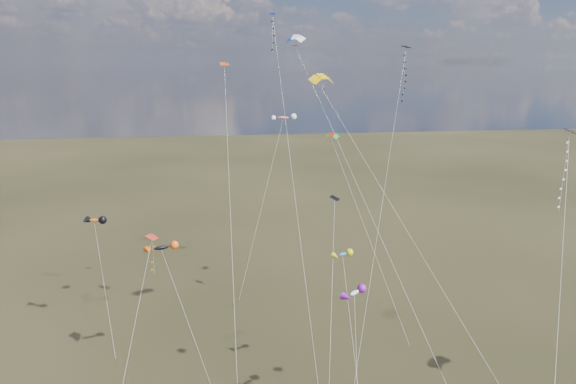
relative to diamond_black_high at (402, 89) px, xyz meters
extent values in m
cube|color=black|center=(0.56, 0.97, 4.90)|extent=(1.32, 1.31, 0.29)
cylinder|color=silver|center=(-4.49, -7.79, -12.19)|extent=(10.12, 17.55, 34.19)
cube|color=#0E1351|center=(-15.48, 1.67, 8.55)|extent=(0.83, 0.79, 0.30)
cylinder|color=silver|center=(-14.52, -10.01, -10.37)|extent=(1.96, 23.38, 37.85)
cube|color=black|center=(-11.89, -16.61, -8.77)|extent=(1.04, 1.06, 0.36)
cylinder|color=silver|center=(-13.28, -22.25, -19.03)|extent=(2.83, 11.32, 20.53)
cube|color=red|center=(-29.32, -8.37, -14.51)|extent=(1.39, 1.42, 0.39)
cylinder|color=silver|center=(-30.87, -14.05, -21.90)|extent=(3.11, 11.38, 14.79)
cube|color=#0F0F45|center=(3.94, -25.29, -1.86)|extent=(0.98, 1.00, 0.29)
cylinder|color=silver|center=(-2.21, -35.27, -15.57)|extent=(12.33, 19.99, 27.44)
cube|color=#D03C0A|center=(-21.22, -2.63, 2.94)|extent=(1.06, 1.02, 0.34)
cylinder|color=silver|center=(-21.24, -15.61, -13.17)|extent=(0.06, 25.98, 32.24)
cylinder|color=silver|center=(-3.28, -15.71, -13.81)|extent=(15.28, 21.14, 30.97)
cylinder|color=silver|center=(-7.96, -18.55, -11.80)|extent=(11.67, 27.75, 35.00)
cylinder|color=silver|center=(-4.46, -4.01, -17.40)|extent=(7.65, 10.28, 23.78)
cube|color=#332316|center=(-0.65, -9.14, -29.23)|extent=(0.10, 0.10, 0.12)
ellipsoid|color=black|center=(-28.42, -8.50, -15.70)|extent=(3.21, 1.91, 1.01)
cylinder|color=silver|center=(-25.81, -12.07, -22.49)|extent=(5.26, 7.16, 13.60)
ellipsoid|color=#C96210|center=(-37.26, 1.04, -15.30)|extent=(2.71, 1.80, 1.13)
cylinder|color=silver|center=(-35.80, -3.08, -22.29)|extent=(2.95, 8.28, 14.00)
cube|color=#332316|center=(-34.34, -7.21, -29.23)|extent=(0.10, 0.10, 0.12)
ellipsoid|color=silver|center=(-10.58, -19.58, -16.75)|extent=(2.44, 2.18, 0.95)
ellipsoid|color=red|center=(-12.40, 16.41, -4.97)|extent=(3.68, 2.09, 1.13)
cylinder|color=silver|center=(-16.23, 11.04, -17.13)|extent=(7.70, 10.76, 24.32)
cube|color=#332316|center=(-20.07, 5.68, -29.23)|extent=(0.10, 0.10, 0.12)
ellipsoid|color=blue|center=(-10.23, -13.56, -15.44)|extent=(2.04, 1.45, 0.78)
cylinder|color=silver|center=(-10.20, -18.20, -22.36)|extent=(0.08, 9.30, 13.86)
camera|label=1|loc=(-22.11, -60.34, 3.15)|focal=32.00mm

